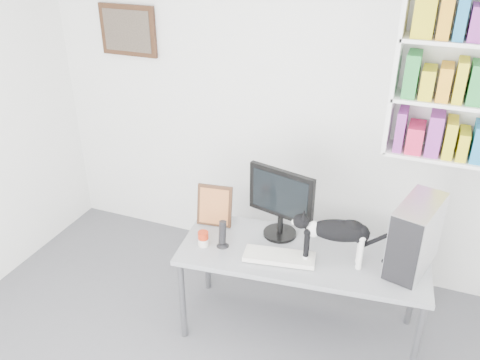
# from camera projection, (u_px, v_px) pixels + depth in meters

# --- Properties ---
(room) EXTENTS (4.01, 4.01, 2.70)m
(room) POSITION_uv_depth(u_px,v_px,m) (147.00, 246.00, 2.45)
(room) COLOR #515156
(room) RESTS_ON ground
(bookshelf) EXTENTS (1.03, 0.28, 1.24)m
(bookshelf) POSITION_uv_depth(u_px,v_px,m) (477.00, 74.00, 3.28)
(bookshelf) COLOR white
(bookshelf) RESTS_ON room
(wall_art) EXTENTS (0.52, 0.04, 0.42)m
(wall_art) POSITION_uv_depth(u_px,v_px,m) (128.00, 30.00, 4.23)
(wall_art) COLOR #3F2614
(wall_art) RESTS_ON room
(desk) EXTENTS (1.75, 0.84, 0.70)m
(desk) POSITION_uv_depth(u_px,v_px,m) (300.00, 292.00, 3.66)
(desk) COLOR gray
(desk) RESTS_ON room
(monitor) EXTENTS (0.55, 0.35, 0.54)m
(monitor) POSITION_uv_depth(u_px,v_px,m) (281.00, 203.00, 3.56)
(monitor) COLOR black
(monitor) RESTS_ON desk
(keyboard) EXTENTS (0.50, 0.26, 0.04)m
(keyboard) POSITION_uv_depth(u_px,v_px,m) (279.00, 257.00, 3.42)
(keyboard) COLOR silver
(keyboard) RESTS_ON desk
(pc_tower) EXTENTS (0.33, 0.52, 0.48)m
(pc_tower) POSITION_uv_depth(u_px,v_px,m) (415.00, 236.00, 3.25)
(pc_tower) COLOR silver
(pc_tower) RESTS_ON desk
(speaker) EXTENTS (0.10, 0.10, 0.21)m
(speaker) POSITION_uv_depth(u_px,v_px,m) (223.00, 234.00, 3.51)
(speaker) COLOR black
(speaker) RESTS_ON desk
(leaning_print) EXTENTS (0.27, 0.14, 0.32)m
(leaning_print) POSITION_uv_depth(u_px,v_px,m) (215.00, 205.00, 3.74)
(leaning_print) COLOR #3F2614
(leaning_print) RESTS_ON desk
(soup_can) EXTENTS (0.08, 0.08, 0.11)m
(soup_can) POSITION_uv_depth(u_px,v_px,m) (203.00, 239.00, 3.54)
(soup_can) COLOR #B4290F
(soup_can) RESTS_ON desk
(cat) EXTENTS (0.58, 0.25, 0.35)m
(cat) POSITION_uv_depth(u_px,v_px,m) (336.00, 241.00, 3.31)
(cat) COLOR black
(cat) RESTS_ON desk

